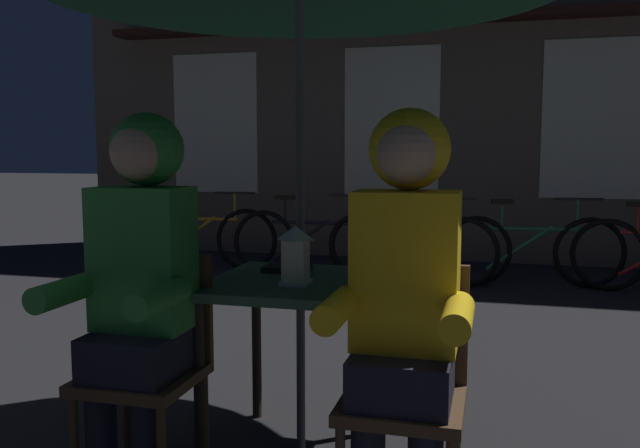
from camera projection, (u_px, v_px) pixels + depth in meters
cafe_table at (301, 304)px, 2.68m from camera, size 0.72×0.72×0.74m
lantern at (296, 254)px, 2.55m from camera, size 0.11×0.11×0.23m
chair_left at (150, 357)px, 2.46m from camera, size 0.40×0.40×0.87m
chair_right at (405, 380)px, 2.22m from camera, size 0.40×0.40×0.87m
person_left_hooded at (140, 266)px, 2.37m from camera, size 0.45×0.56×1.40m
person_right_hooded at (405, 279)px, 2.12m from camera, size 0.45×0.56×1.40m
bicycle_nearest at (200, 237)px, 6.99m from camera, size 1.67×0.24×0.84m
bicycle_second at (312, 242)px, 6.61m from camera, size 1.68×0.11×0.84m
bicycle_third at (410, 247)px, 6.26m from camera, size 1.67×0.27×0.84m
bicycle_fourth at (532, 250)px, 6.09m from camera, size 1.67×0.28×0.84m
book at (287, 268)px, 2.85m from camera, size 0.21×0.16×0.02m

